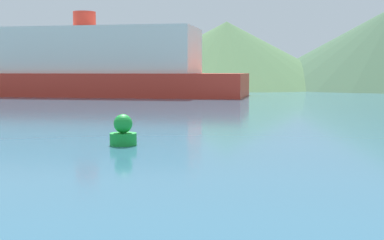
% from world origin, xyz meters
% --- Properties ---
extents(ferry_distant, '(31.02, 9.26, 8.03)m').
position_xyz_m(ferry_distant, '(-16.37, 51.06, 2.84)').
color(ferry_distant, red).
rests_on(ferry_distant, ground_plane).
extents(buoy_marker, '(0.85, 0.85, 0.98)m').
position_xyz_m(buoy_marker, '(-2.48, 17.98, 0.40)').
color(buoy_marker, green).
rests_on(buoy_marker, ground_plane).
extents(hill_west, '(34.26, 34.26, 6.77)m').
position_xyz_m(hill_west, '(-35.68, 74.13, 3.38)').
color(hill_west, '#38563D').
rests_on(hill_west, ground_plane).
extents(hill_central, '(35.75, 35.75, 9.46)m').
position_xyz_m(hill_central, '(-5.65, 78.86, 4.73)').
color(hill_central, '#476B42').
rests_on(hill_central, ground_plane).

